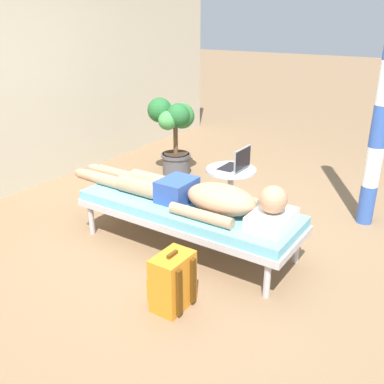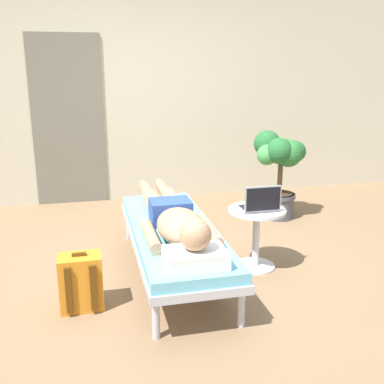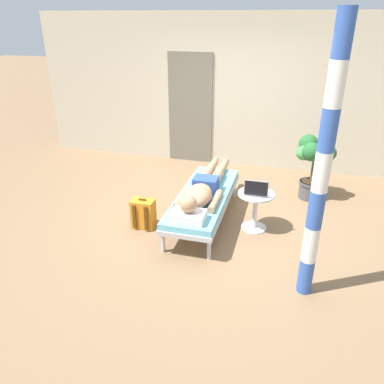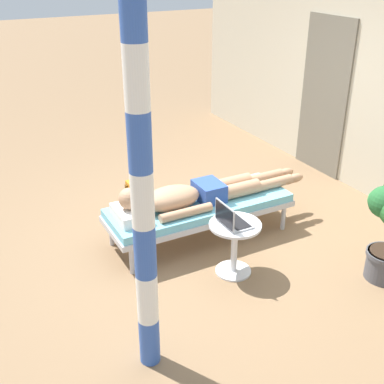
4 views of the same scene
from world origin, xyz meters
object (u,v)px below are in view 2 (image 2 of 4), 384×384
(lounge_chair, at_px, (173,235))
(backpack, at_px, (81,282))
(person_reclining, at_px, (175,219))
(potted_plant, at_px, (279,163))
(laptop, at_px, (260,204))
(side_table, at_px, (256,228))

(lounge_chair, height_order, backpack, backpack)
(person_reclining, height_order, backpack, person_reclining)
(lounge_chair, distance_m, person_reclining, 0.19)
(backpack, relative_size, potted_plant, 0.43)
(laptop, relative_size, backpack, 0.73)
(side_table, height_order, backpack, side_table)
(lounge_chair, relative_size, backpack, 4.62)
(lounge_chair, xyz_separation_m, person_reclining, (-0.00, -0.08, 0.17))
(laptop, height_order, potted_plant, potted_plant)
(backpack, height_order, potted_plant, potted_plant)
(person_reclining, relative_size, backpack, 5.12)
(potted_plant, bearing_deg, side_table, -120.88)
(side_table, distance_m, backpack, 1.50)
(person_reclining, xyz_separation_m, potted_plant, (1.43, 1.27, 0.11))
(side_table, distance_m, laptop, 0.23)
(side_table, bearing_deg, potted_plant, 59.12)
(side_table, height_order, potted_plant, potted_plant)
(laptop, distance_m, potted_plant, 1.45)
(laptop, xyz_separation_m, potted_plant, (0.72, 1.26, 0.04))
(lounge_chair, bearing_deg, backpack, -152.88)
(lounge_chair, xyz_separation_m, backpack, (-0.74, -0.38, -0.15))
(lounge_chair, xyz_separation_m, laptop, (0.71, -0.08, 0.24))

